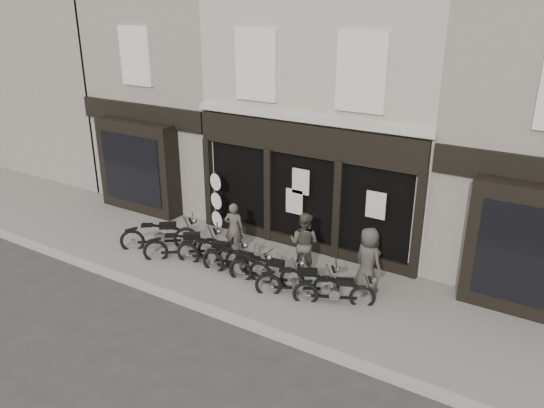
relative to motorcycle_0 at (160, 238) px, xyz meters
The scene contains 17 objects.
ground_plane 3.69m from the motorcycle_0, 10.29° to the right, with size 90.00×90.00×0.00m, color #2D2B28.
pavement 3.63m from the motorcycle_0, ahead, with size 30.00×4.20×0.12m, color slate.
kerb 4.09m from the motorcycle_0, 27.86° to the right, with size 30.00×0.25×0.13m, color gray.
central_building 7.37m from the motorcycle_0, 55.77° to the left, with size 7.30×6.22×8.34m.
neighbour_left 6.93m from the motorcycle_0, 117.66° to the left, with size 5.60×6.73×8.34m.
filler_left 12.68m from the motorcycle_0, 153.87° to the left, with size 11.00×6.00×8.20m, color gray.
motorcycle_0 is the anchor object (origin of this frame).
motorcycle_1 1.08m from the motorcycle_0, ahead, with size 1.93×1.62×1.09m.
motorcycle_2 2.06m from the motorcycle_0, ahead, with size 2.18×0.81×1.06m.
motorcycle_3 2.99m from the motorcycle_0, ahead, with size 2.18×0.59×1.04m.
motorcycle_4 3.89m from the motorcycle_0, ahead, with size 2.09×0.78×1.02m.
motorcycle_5 4.87m from the motorcycle_0, ahead, with size 1.97×1.25×1.03m.
motorcycle_6 5.84m from the motorcycle_0, ahead, with size 1.90×1.11×0.98m.
man_left 2.34m from the motorcycle_0, 22.19° to the left, with size 0.58×0.38×1.58m, color #46403A.
man_centre 4.54m from the motorcycle_0, 12.11° to the left, with size 0.84×0.66×1.74m, color #434036.
man_right 6.35m from the motorcycle_0, ahead, with size 0.85×0.55×1.74m, color #3B3731.
advert_sign_post 2.02m from the motorcycle_0, 63.34° to the left, with size 0.53×0.35×2.22m.
Camera 1 is at (6.92, -9.85, 7.12)m, focal length 35.00 mm.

